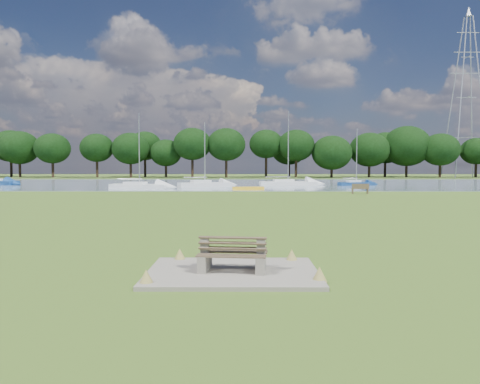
{
  "coord_description": "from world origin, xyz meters",
  "views": [
    {
      "loc": [
        0.23,
        -25.44,
        2.71
      ],
      "look_at": [
        0.13,
        -2.0,
        1.35
      ],
      "focal_mm": 35.0,
      "sensor_mm": 36.0,
      "label": 1
    }
  ],
  "objects_px": {
    "sailboat_1": "(139,184)",
    "sailboat_4": "(204,183)",
    "bench_pair": "(233,256)",
    "riverbank_bench": "(360,189)",
    "kayak": "(248,188)",
    "pylon": "(467,73)",
    "sailboat_5": "(287,182)",
    "sailboat_3": "(356,182)"
  },
  "relations": [
    {
      "from": "bench_pair",
      "to": "riverbank_bench",
      "type": "distance_m",
      "value": 33.83
    },
    {
      "from": "sailboat_3",
      "to": "sailboat_4",
      "type": "relative_size",
      "value": 0.94
    },
    {
      "from": "bench_pair",
      "to": "sailboat_1",
      "type": "height_order",
      "value": "sailboat_1"
    },
    {
      "from": "riverbank_bench",
      "to": "sailboat_4",
      "type": "relative_size",
      "value": 0.21
    },
    {
      "from": "sailboat_3",
      "to": "sailboat_5",
      "type": "xyz_separation_m",
      "value": [
        -8.78,
        0.3,
        0.05
      ]
    },
    {
      "from": "sailboat_3",
      "to": "sailboat_4",
      "type": "xyz_separation_m",
      "value": [
        -19.2,
        -3.77,
        0.06
      ]
    },
    {
      "from": "bench_pair",
      "to": "sailboat_5",
      "type": "height_order",
      "value": "sailboat_5"
    },
    {
      "from": "riverbank_bench",
      "to": "sailboat_5",
      "type": "distance_m",
      "value": 17.75
    },
    {
      "from": "sailboat_4",
      "to": "sailboat_5",
      "type": "height_order",
      "value": "sailboat_5"
    },
    {
      "from": "pylon",
      "to": "sailboat_5",
      "type": "xyz_separation_m",
      "value": [
        -39.44,
        -35.08,
        -20.55
      ]
    },
    {
      "from": "pylon",
      "to": "sailboat_4",
      "type": "distance_m",
      "value": 66.65
    },
    {
      "from": "bench_pair",
      "to": "riverbank_bench",
      "type": "xyz_separation_m",
      "value": [
        11.21,
        31.92,
        0.02
      ]
    },
    {
      "from": "sailboat_1",
      "to": "sailboat_3",
      "type": "distance_m",
      "value": 27.3
    },
    {
      "from": "kayak",
      "to": "sailboat_1",
      "type": "distance_m",
      "value": 12.77
    },
    {
      "from": "sailboat_5",
      "to": "sailboat_3",
      "type": "bearing_deg",
      "value": -6.4
    },
    {
      "from": "sailboat_3",
      "to": "pylon",
      "type": "bearing_deg",
      "value": 35.21
    },
    {
      "from": "riverbank_bench",
      "to": "pylon",
      "type": "height_order",
      "value": "pylon"
    },
    {
      "from": "sailboat_1",
      "to": "sailboat_4",
      "type": "xyz_separation_m",
      "value": [
        7.13,
        3.44,
        0.04
      ]
    },
    {
      "from": "sailboat_4",
      "to": "sailboat_5",
      "type": "distance_m",
      "value": 11.19
    },
    {
      "from": "riverbank_bench",
      "to": "sailboat_1",
      "type": "bearing_deg",
      "value": 160.38
    },
    {
      "from": "kayak",
      "to": "sailboat_3",
      "type": "distance_m",
      "value": 17.49
    },
    {
      "from": "sailboat_4",
      "to": "sailboat_5",
      "type": "bearing_deg",
      "value": -2.47
    },
    {
      "from": "pylon",
      "to": "sailboat_5",
      "type": "bearing_deg",
      "value": -138.35
    },
    {
      "from": "pylon",
      "to": "sailboat_3",
      "type": "height_order",
      "value": "pylon"
    },
    {
      "from": "sailboat_3",
      "to": "sailboat_5",
      "type": "bearing_deg",
      "value": 164.15
    },
    {
      "from": "sailboat_1",
      "to": "sailboat_4",
      "type": "relative_size",
      "value": 1.09
    },
    {
      "from": "kayak",
      "to": "sailboat_5",
      "type": "height_order",
      "value": "sailboat_5"
    },
    {
      "from": "sailboat_1",
      "to": "sailboat_5",
      "type": "distance_m",
      "value": 19.1
    },
    {
      "from": "kayak",
      "to": "sailboat_4",
      "type": "relative_size",
      "value": 0.43
    },
    {
      "from": "sailboat_4",
      "to": "sailboat_5",
      "type": "relative_size",
      "value": 0.82
    },
    {
      "from": "kayak",
      "to": "riverbank_bench",
      "type": "bearing_deg",
      "value": -40.74
    },
    {
      "from": "bench_pair",
      "to": "sailboat_5",
      "type": "distance_m",
      "value": 49.3
    },
    {
      "from": "pylon",
      "to": "sailboat_3",
      "type": "bearing_deg",
      "value": -130.91
    },
    {
      "from": "sailboat_4",
      "to": "kayak",
      "type": "bearing_deg",
      "value": -76.04
    },
    {
      "from": "bench_pair",
      "to": "riverbank_bench",
      "type": "height_order",
      "value": "bench_pair"
    },
    {
      "from": "riverbank_bench",
      "to": "kayak",
      "type": "relative_size",
      "value": 0.48
    },
    {
      "from": "sailboat_4",
      "to": "sailboat_3",
      "type": "bearing_deg",
      "value": -12.7
    },
    {
      "from": "bench_pair",
      "to": "pylon",
      "type": "xyz_separation_m",
      "value": [
        45.54,
        84.0,
        20.61
      ]
    },
    {
      "from": "sailboat_3",
      "to": "sailboat_4",
      "type": "bearing_deg",
      "value": 177.23
    },
    {
      "from": "riverbank_bench",
      "to": "sailboat_4",
      "type": "xyz_separation_m",
      "value": [
        -15.54,
        12.92,
        0.04
      ]
    },
    {
      "from": "bench_pair",
      "to": "riverbank_bench",
      "type": "relative_size",
      "value": 1.11
    },
    {
      "from": "kayak",
      "to": "sailboat_5",
      "type": "bearing_deg",
      "value": 54.44
    }
  ]
}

